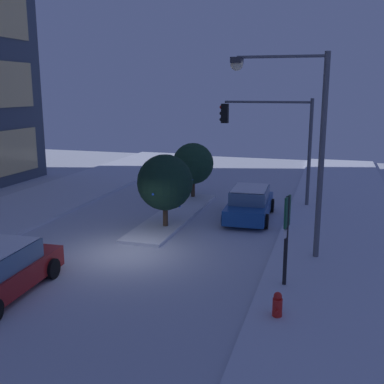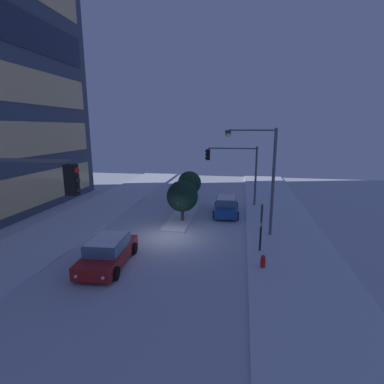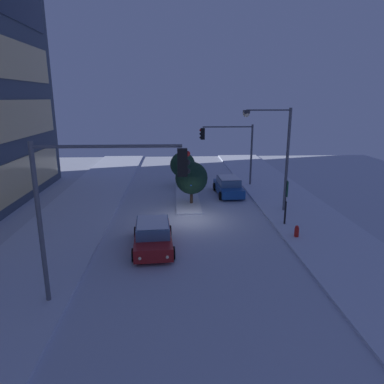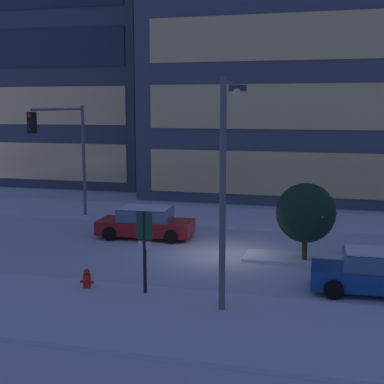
{
  "view_description": "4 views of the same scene",
  "coord_description": "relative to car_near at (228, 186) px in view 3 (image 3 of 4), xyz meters",
  "views": [
    {
      "loc": [
        -14.95,
        -7.06,
        5.95
      ],
      "look_at": [
        1.91,
        -1.94,
        2.06
      ],
      "focal_mm": 43.41,
      "sensor_mm": 36.0,
      "label": 1
    },
    {
      "loc": [
        -17.92,
        -4.69,
        7.19
      ],
      "look_at": [
        1.48,
        -1.36,
        2.85
      ],
      "focal_mm": 27.34,
      "sensor_mm": 36.0,
      "label": 2
    },
    {
      "loc": [
        -21.96,
        1.0,
        7.8
      ],
      "look_at": [
        -0.13,
        -0.15,
        1.93
      ],
      "focal_mm": 32.85,
      "sensor_mm": 36.0,
      "label": 3
    },
    {
      "loc": [
        4.87,
        -23.01,
        6.35
      ],
      "look_at": [
        -1.07,
        -1.45,
        2.91
      ],
      "focal_mm": 52.78,
      "sensor_mm": 36.0,
      "label": 4
    }
  ],
  "objects": [
    {
      "name": "ground",
      "position": [
        -6.1,
        3.5,
        -0.71
      ],
      "size": [
        52.0,
        52.0,
        0.0
      ],
      "primitive_type": "plane",
      "color": "silver"
    },
    {
      "name": "curb_strip_near",
      "position": [
        -6.1,
        -4.27,
        -0.64
      ],
      "size": [
        52.0,
        5.2,
        0.14
      ],
      "primitive_type": "cube",
      "color": "silver",
      "rests_on": "ground"
    },
    {
      "name": "curb_strip_far",
      "position": [
        -6.1,
        11.28,
        -0.64
      ],
      "size": [
        52.0,
        5.2,
        0.14
      ],
      "primitive_type": "cube",
      "color": "silver",
      "rests_on": "ground"
    },
    {
      "name": "median_strip",
      "position": [
        -0.72,
        3.47,
        -0.64
      ],
      "size": [
        9.0,
        1.8,
        0.14
      ],
      "primitive_type": "cube",
      "color": "silver",
      "rests_on": "ground"
    },
    {
      "name": "car_near",
      "position": [
        0.0,
        0.0,
        0.0
      ],
      "size": [
        4.69,
        2.2,
        1.49
      ],
      "rotation": [
        0.0,
        0.0,
        0.04
      ],
      "color": "#19478C",
      "rests_on": "ground"
    },
    {
      "name": "car_far",
      "position": [
        -10.5,
        5.67,
        0.0
      ],
      "size": [
        4.76,
        2.36,
        1.49
      ],
      "rotation": [
        0.0,
        0.0,
        3.21
      ],
      "color": "maroon",
      "rests_on": "ground"
    },
    {
      "name": "traffic_light_corner_far_left",
      "position": [
        -15.56,
        7.25,
        3.79
      ],
      "size": [
        0.32,
        5.67,
        6.35
      ],
      "rotation": [
        0.0,
        0.0,
        -1.57
      ],
      "color": "#565960",
      "rests_on": "ground"
    },
    {
      "name": "traffic_light_corner_near_right",
      "position": [
        2.97,
        -0.49,
        3.21
      ],
      "size": [
        0.32,
        4.79,
        5.55
      ],
      "rotation": [
        0.0,
        0.0,
        1.57
      ],
      "color": "#565960",
      "rests_on": "ground"
    },
    {
      "name": "street_lamp_arched",
      "position": [
        -4.81,
        -2.29,
        4.03
      ],
      "size": [
        0.56,
        3.29,
        7.18
      ],
      "rotation": [
        0.0,
        0.0,
        1.62
      ],
      "color": "#565960",
      "rests_on": "ground"
    },
    {
      "name": "fire_hydrant",
      "position": [
        -9.68,
        -2.44,
        -0.32
      ],
      "size": [
        0.48,
        0.26,
        0.81
      ],
      "color": "red",
      "rests_on": "ground"
    },
    {
      "name": "parking_info_sign",
      "position": [
        -7.56,
        -2.41,
        1.15
      ],
      "size": [
        0.55,
        0.14,
        2.9
      ],
      "rotation": [
        0.0,
        0.0,
        1.42
      ],
      "color": "black",
      "rests_on": "ground"
    },
    {
      "name": "decorated_tree_median",
      "position": [
        -2.73,
        3.21,
        1.36
      ],
      "size": [
        2.47,
        2.41,
        3.28
      ],
      "color": "#473323",
      "rests_on": "ground"
    },
    {
      "name": "decorated_tree_left_of_median",
      "position": [
        3.09,
        3.71,
        1.28
      ],
      "size": [
        2.29,
        2.26,
        3.13
      ],
      "color": "#473323",
      "rests_on": "ground"
    }
  ]
}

